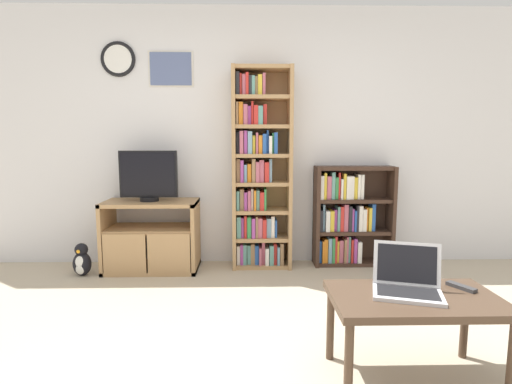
% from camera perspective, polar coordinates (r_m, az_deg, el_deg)
% --- Properties ---
extents(ground_plane, '(18.00, 18.00, 0.00)m').
position_cam_1_polar(ground_plane, '(2.35, -0.11, -25.66)').
color(ground_plane, '#BCAD93').
extents(wall_back, '(6.27, 0.09, 2.60)m').
position_cam_1_polar(wall_back, '(4.15, -0.87, 7.83)').
color(wall_back, silver).
rests_on(wall_back, ground_plane).
extents(tv_stand, '(0.90, 0.47, 0.69)m').
position_cam_1_polar(tv_stand, '(4.07, -14.71, -6.06)').
color(tv_stand, tan).
rests_on(tv_stand, ground_plane).
extents(television, '(0.55, 0.18, 0.49)m').
position_cam_1_polar(television, '(3.99, -15.09, 2.20)').
color(television, black).
rests_on(television, tv_stand).
extents(bookshelf_tall, '(0.59, 0.31, 1.98)m').
position_cam_1_polar(bookshelf_tall, '(3.98, 0.36, 2.62)').
color(bookshelf_tall, tan).
rests_on(bookshelf_tall, ground_plane).
extents(bookshelf_short, '(0.80, 0.25, 1.02)m').
position_cam_1_polar(bookshelf_short, '(4.20, 12.95, -3.50)').
color(bookshelf_short, '#3D281E').
rests_on(bookshelf_short, ground_plane).
extents(coffee_table, '(0.88, 0.51, 0.47)m').
position_cam_1_polar(coffee_table, '(2.34, 21.70, -14.89)').
color(coffee_table, '#4C3828').
rests_on(coffee_table, ground_plane).
extents(laptop, '(0.41, 0.37, 0.25)m').
position_cam_1_polar(laptop, '(2.33, 20.78, -11.80)').
color(laptop, silver).
rests_on(laptop, coffee_table).
extents(remote_near_laptop, '(0.12, 0.16, 0.02)m').
position_cam_1_polar(remote_near_laptop, '(2.52, 27.26, -11.95)').
color(remote_near_laptop, '#38383A').
rests_on(remote_near_laptop, coffee_table).
extents(penguin_figurine, '(0.17, 0.15, 0.31)m').
position_cam_1_polar(penguin_figurine, '(4.17, -23.64, -9.02)').
color(penguin_figurine, black).
rests_on(penguin_figurine, ground_plane).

